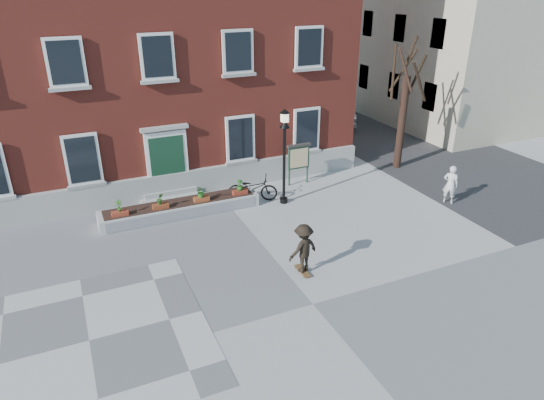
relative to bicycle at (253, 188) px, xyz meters
name	(u,v)px	position (x,y,z in m)	size (l,w,h in m)	color
ground	(313,304)	(-1.08, -7.28, -0.54)	(100.00, 100.00, 0.00)	#9B9B9E
checker_patch	(89,341)	(-7.08, -6.28, -0.54)	(6.00, 6.00, 0.01)	slate
bicycle	(253,188)	(0.00, 0.00, 0.00)	(0.72, 2.06, 1.08)	black
parked_car	(336,109)	(9.34, 8.98, 0.26)	(1.70, 4.89, 1.61)	silver
bystander	(450,184)	(7.27, -3.53, 0.28)	(0.60, 0.39, 1.63)	silver
brick_building	(133,30)	(-3.08, 6.69, 5.76)	(18.40, 10.85, 12.60)	#973529
planter_assembly	(181,207)	(-3.07, -0.10, -0.24)	(6.20, 1.12, 1.15)	silver
bare_tree	(403,111)	(7.93, 0.73, 2.25)	(1.83, 1.83, 6.16)	#301D15
lamp_post	(284,144)	(1.08, -0.75, 2.00)	(0.40, 0.40, 3.93)	black
notice_board	(299,157)	(2.52, 0.78, 0.72)	(1.10, 0.16, 1.87)	#1A3423
skateboarder	(303,248)	(-0.60, -5.70, 0.34)	(1.16, 0.83, 1.69)	brown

